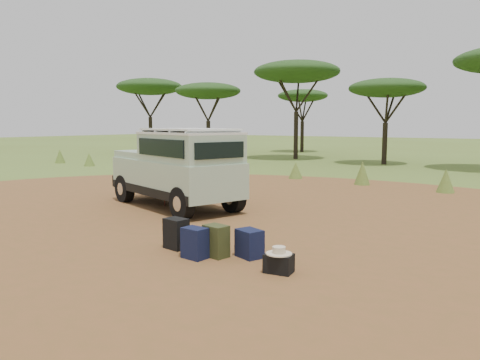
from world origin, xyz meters
The scene contains 13 objects.
ground centered at (0.00, 0.00, 0.00)m, with size 140.00×140.00×0.00m, color #596E27.
dirt_clearing centered at (0.00, 0.00, 0.00)m, with size 23.00×23.00×0.01m, color brown.
grass_fringe centered at (0.12, 8.67, 0.40)m, with size 36.60×1.60×0.90m.
acacia_treeline centered at (0.75, 19.81, 4.87)m, with size 46.70×13.20×6.26m.
safari_vehicle centered at (-2.58, 1.31, 1.05)m, with size 4.75×3.05×2.18m.
walking_staff centered at (-2.98, 1.20, 0.69)m, with size 0.03×0.03×1.40m, color #5F2416.
backpack_black centered at (0.22, -1.94, 0.28)m, with size 0.42×0.31×0.57m, color black.
backpack_navy centered at (0.91, -2.24, 0.27)m, with size 0.41×0.29×0.54m, color #12193B.
backpack_olive centered at (1.16, -1.97, 0.28)m, with size 0.41×0.29×0.56m, color #383F1D.
duffel_navy centered at (1.66, -1.67, 0.25)m, with size 0.44×0.33×0.49m, color #12193B.
hard_case centered at (2.48, -2.12, 0.15)m, with size 0.42×0.30×0.30m, color black.
stuff_sack centered at (0.64, -2.05, 0.15)m, with size 0.30×0.30×0.30m, color black.
safari_hat centered at (2.48, -2.12, 0.34)m, with size 0.41×0.41×0.12m.
Camera 1 is at (5.89, -8.30, 2.31)m, focal length 35.00 mm.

